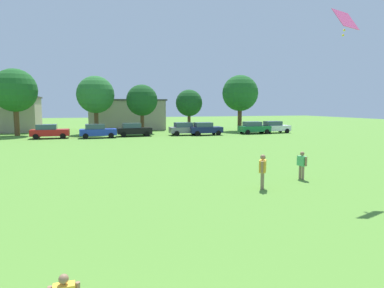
{
  "coord_description": "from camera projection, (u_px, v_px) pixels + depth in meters",
  "views": [
    {
      "loc": [
        -0.1,
        -2.53,
        3.92
      ],
      "look_at": [
        3.45,
        9.25,
        2.49
      ],
      "focal_mm": 31.29,
      "sensor_mm": 36.0,
      "label": 1
    }
  ],
  "objects": [
    {
      "name": "parked_car_green_5",
      "position": [
        254.0,
        128.0,
        46.35
      ],
      "size": [
        4.3,
        2.02,
        1.68
      ],
      "color": "#196B38",
      "rests_on": "ground"
    },
    {
      "name": "parked_car_gray_3",
      "position": [
        185.0,
        129.0,
        44.16
      ],
      "size": [
        4.3,
        2.02,
        1.68
      ],
      "color": "slate",
      "rests_on": "ground"
    },
    {
      "name": "kite",
      "position": [
        346.0,
        20.0,
        14.88
      ],
      "size": [
        1.49,
        1.04,
        1.17
      ],
      "color": "#F24C8C"
    },
    {
      "name": "adult_bystander",
      "position": [
        263.0,
        169.0,
        15.68
      ],
      "size": [
        0.54,
        0.67,
        1.63
      ],
      "rotation": [
        0.0,
        0.0,
        4.13
      ],
      "color": "#8C7259",
      "rests_on": "ground"
    },
    {
      "name": "tree_right",
      "position": [
        189.0,
        103.0,
        51.02
      ],
      "size": [
        4.05,
        4.05,
        6.32
      ],
      "color": "brown",
      "rests_on": "ground"
    },
    {
      "name": "parked_car_white_6",
      "position": [
        274.0,
        127.0,
        47.74
      ],
      "size": [
        4.3,
        2.02,
        1.68
      ],
      "color": "white",
      "rests_on": "ground"
    },
    {
      "name": "tree_center_left",
      "position": [
        96.0,
        95.0,
        45.8
      ],
      "size": [
        5.09,
        5.09,
        7.94
      ],
      "color": "brown",
      "rests_on": "ground"
    },
    {
      "name": "house_left",
      "position": [
        6.0,
        114.0,
        49.66
      ],
      "size": [
        9.41,
        7.5,
        5.26
      ],
      "color": "tan",
      "rests_on": "ground"
    },
    {
      "name": "parked_car_navy_4",
      "position": [
        205.0,
        129.0,
        44.16
      ],
      "size": [
        4.3,
        2.02,
        1.68
      ],
      "color": "#141E4C",
      "rests_on": "ground"
    },
    {
      "name": "house_right",
      "position": [
        126.0,
        114.0,
        54.74
      ],
      "size": [
        12.27,
        7.47,
        4.89
      ],
      "color": "tan",
      "rests_on": "ground"
    },
    {
      "name": "tree_left",
      "position": [
        15.0,
        91.0,
        42.79
      ],
      "size": [
        5.52,
        5.52,
        8.61
      ],
      "color": "brown",
      "rests_on": "ground"
    },
    {
      "name": "parked_car_black_2",
      "position": [
        134.0,
        129.0,
        42.63
      ],
      "size": [
        4.3,
        2.02,
        1.68
      ],
      "color": "black",
      "rests_on": "ground"
    },
    {
      "name": "parked_car_blue_1",
      "position": [
        97.0,
        131.0,
        40.4
      ],
      "size": [
        4.3,
        2.02,
        1.68
      ],
      "color": "#1E38AD",
      "rests_on": "ground"
    },
    {
      "name": "bystander_midfield",
      "position": [
        302.0,
        163.0,
        17.75
      ],
      "size": [
        0.33,
        0.71,
        1.49
      ],
      "rotation": [
        0.0,
        0.0,
        1.68
      ],
      "color": "#8C7259",
      "rests_on": "ground"
    },
    {
      "name": "parked_car_red_0",
      "position": [
        49.0,
        131.0,
        39.72
      ],
      "size": [
        4.3,
        2.02,
        1.68
      ],
      "color": "red",
      "rests_on": "ground"
    },
    {
      "name": "tree_far_right",
      "position": [
        240.0,
        93.0,
        50.95
      ],
      "size": [
        5.45,
        5.45,
        8.5
      ],
      "color": "brown",
      "rests_on": "ground"
    },
    {
      "name": "tree_center_right",
      "position": [
        142.0,
        100.0,
        46.89
      ],
      "size": [
        4.38,
        4.38,
        6.82
      ],
      "color": "brown",
      "rests_on": "ground"
    },
    {
      "name": "ground_plane",
      "position": [
        93.0,
        147.0,
        31.42
      ],
      "size": [
        160.0,
        160.0,
        0.0
      ],
      "primitive_type": "plane",
      "color": "#568C33"
    }
  ]
}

